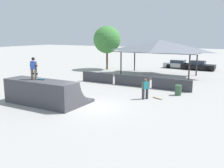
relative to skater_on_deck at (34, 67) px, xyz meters
name	(u,v)px	position (x,y,z in m)	size (l,w,h in m)	color
ground_plane	(93,107)	(4.13, 1.26, -2.69)	(160.00, 160.00, 0.00)	#A3A09B
quarter_pipe_ramp	(44,93)	(0.56, 0.32, -1.92)	(5.68, 3.42, 1.77)	#424247
skater_on_deck	(34,67)	(0.00, 0.00, 0.00)	(0.68, 0.24, 1.59)	#6B6051
skateboard_on_deck	(41,79)	(0.43, 0.17, -0.86)	(0.82, 0.27, 0.09)	red
bystander_walking	(145,88)	(6.43, 5.09, -1.79)	(0.44, 0.60, 1.62)	#2D2D33
skateboard_on_ground	(157,98)	(7.22, 5.72, -2.63)	(0.87, 0.50, 0.09)	green
barrier_fence	(132,81)	(3.41, 9.13, -2.16)	(11.52, 0.12, 1.05)	#3D3D42
pavilion_shelter	(159,46)	(3.51, 16.71, 0.89)	(9.69, 4.79, 4.34)	#2D2D33
tree_beside_pavilion	(107,40)	(-4.65, 18.16, 1.52)	(3.82, 3.82, 6.13)	brown
trash_bin	(178,90)	(8.34, 7.61, -2.26)	(0.52, 0.52, 0.85)	#385B3D
parked_car_silver	(179,64)	(3.99, 24.36, -2.09)	(4.31, 1.82, 1.27)	#A8AAAF
parked_car_black	(198,66)	(6.84, 24.03, -2.08)	(4.56, 1.87, 1.27)	black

